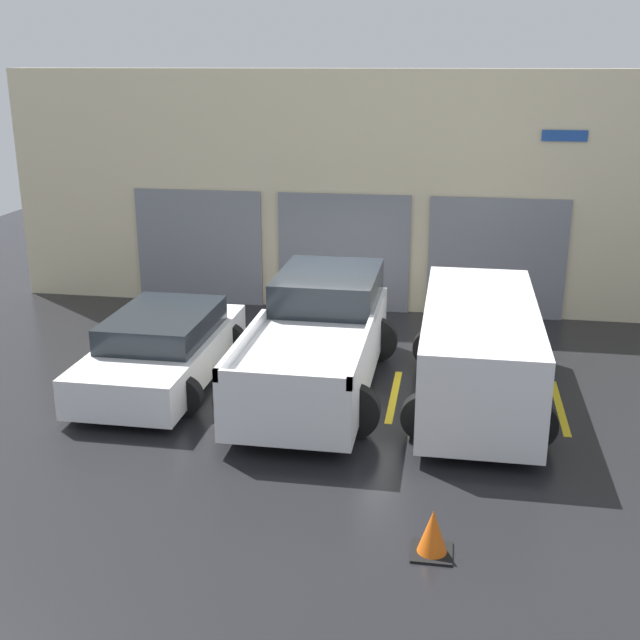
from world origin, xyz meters
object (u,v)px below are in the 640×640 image
pickup_truck (318,340)px  traffic_cone (433,534)px  sedan_side (479,350)px  sedan_white (163,349)px

pickup_truck → traffic_cone: (2.12, -4.68, -0.57)m
traffic_cone → sedan_side: bearing=82.9°
sedan_white → sedan_side: (5.34, -0.02, 0.31)m
sedan_white → sedan_side: sedan_side is taller
sedan_white → traffic_cone: bearing=-42.8°
traffic_cone → pickup_truck: bearing=114.4°
sedan_white → sedan_side: size_ratio=0.88×
pickup_truck → traffic_cone: 5.17m
pickup_truck → traffic_cone: pickup_truck is taller
pickup_truck → sedan_side: size_ratio=1.07×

